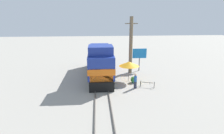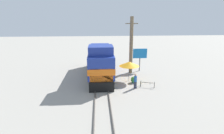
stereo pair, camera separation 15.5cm
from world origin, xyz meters
name	(u,v)px [view 1 (the left image)]	position (x,y,z in m)	size (l,w,h in m)	color
ground_plane	(101,82)	(0.00, 0.00, 0.00)	(120.00, 120.00, 0.00)	gray
rail_near	(95,81)	(-0.72, 0.00, 0.07)	(0.08, 32.12, 0.15)	#4C4742
rail_far	(107,81)	(0.72, 0.00, 0.07)	(0.08, 32.12, 0.15)	#4C4742
locomotive	(100,62)	(0.00, 2.29, 2.05)	(3.03, 12.06, 4.76)	black
utility_pole	(131,45)	(4.43, 3.59, 4.08)	(1.80, 0.50, 8.07)	#726047
vendor_umbrella	(129,64)	(3.58, 0.09, 2.25)	(2.54, 2.54, 2.53)	#4C4C4C
billboard_sign	(140,55)	(5.97, 4.43, 2.53)	(2.13, 0.12, 3.43)	#595959
shrub_cluster	(134,80)	(4.09, -0.66, 0.39)	(0.78, 0.78, 0.78)	#388C38
person_bystander	(135,81)	(3.87, -2.49, 0.93)	(0.34, 0.34, 1.72)	#2D3347
bicycle	(147,84)	(5.40, -2.21, 0.35)	(1.75, 1.16, 0.68)	black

